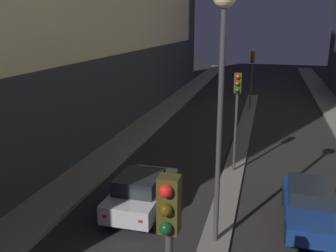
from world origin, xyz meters
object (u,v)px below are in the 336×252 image
Objects in this scene: traffic_light_near at (169,252)px; traffic_light_mid at (237,100)px; street_lamp at (222,57)px; car_left_lane at (141,191)px; car_right_lane at (310,205)px; traffic_light_far at (252,67)px.

traffic_light_near is 1.00× the size of traffic_light_mid.
traffic_light_near and traffic_light_mid have the same top height.
street_lamp is 6.22m from car_left_lane.
car_left_lane reaches higher than car_right_lane.
traffic_light_mid is at bearing -90.00° from traffic_light_far.
traffic_light_far is 1.15× the size of car_left_lane.
traffic_light_far is at bearing 90.00° from traffic_light_near.
traffic_light_far is at bearing 80.65° from car_left_lane.
traffic_light_mid is 0.59× the size of street_lamp.
car_left_lane is (-3.03, 1.47, -5.22)m from street_lamp.
traffic_light_far reaches higher than car_right_lane.
traffic_light_far is 18.87m from car_left_lane.
car_right_lane is (3.03, -4.06, -2.80)m from traffic_light_mid.
traffic_light_near is at bearing -90.00° from traffic_light_far.
car_left_lane is at bearing -174.25° from car_right_lane.
street_lamp is 6.43m from car_right_lane.
traffic_light_far is 20.05m from street_lamp.
traffic_light_near reaches higher than car_left_lane.
traffic_light_far is 1.09× the size of car_right_lane.
car_right_lane is at bearing 5.75° from car_left_lane.
car_left_lane is (-3.03, -4.67, -2.75)m from traffic_light_mid.
traffic_light_near is at bearing -110.80° from car_right_lane.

